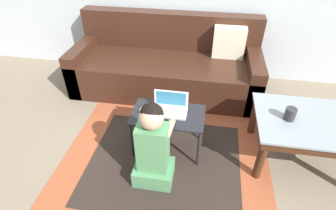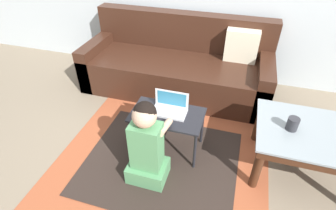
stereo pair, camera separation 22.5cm
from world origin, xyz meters
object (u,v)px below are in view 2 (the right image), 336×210
at_px(couch, 178,66).
at_px(cup_on_table, 293,124).
at_px(laptop, 170,109).
at_px(person_seated, 147,146).
at_px(coffee_table, 308,138).
at_px(computer_mouse, 144,108).
at_px(laptop_desk, 167,118).

height_order(couch, cup_on_table, couch).
bearing_deg(laptop, person_seated, -99.24).
bearing_deg(couch, person_seated, -84.51).
height_order(couch, laptop, couch).
bearing_deg(cup_on_table, coffee_table, 6.98).
height_order(couch, computer_mouse, couch).
height_order(person_seated, cup_on_table, person_seated).
distance_m(couch, person_seated, 1.45).
distance_m(laptop_desk, cup_on_table, 1.01).
height_order(computer_mouse, person_seated, person_seated).
height_order(laptop_desk, computer_mouse, computer_mouse).
height_order(couch, person_seated, couch).
distance_m(laptop, computer_mouse, 0.23).
distance_m(laptop_desk, person_seated, 0.37).
height_order(coffee_table, computer_mouse, computer_mouse).
bearing_deg(laptop_desk, computer_mouse, 179.75).
distance_m(laptop_desk, laptop, 0.09).
relative_size(coffee_table, laptop_desk, 1.28).
relative_size(coffee_table, computer_mouse, 7.63).
height_order(laptop_desk, cup_on_table, cup_on_table).
relative_size(computer_mouse, person_seated, 0.14).
xyz_separation_m(laptop_desk, computer_mouse, (-0.22, 0.00, 0.06)).
bearing_deg(coffee_table, laptop_desk, -175.81).
bearing_deg(person_seated, computer_mouse, 113.99).
xyz_separation_m(laptop_desk, laptop, (0.01, 0.04, 0.08)).
bearing_deg(computer_mouse, person_seated, -66.01).
bearing_deg(cup_on_table, laptop, -178.33).
bearing_deg(coffee_table, computer_mouse, -176.51).
relative_size(couch, laptop, 7.34).
relative_size(couch, cup_on_table, 20.60).
bearing_deg(coffee_table, person_seated, -159.42).
relative_size(laptop_desk, computer_mouse, 5.96).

